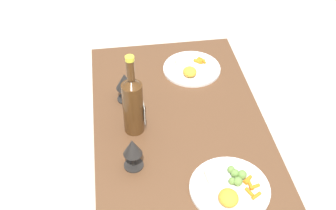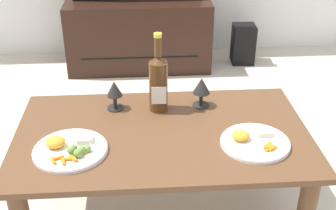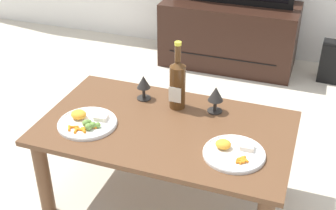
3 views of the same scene
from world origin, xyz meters
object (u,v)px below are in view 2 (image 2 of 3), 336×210
tv_stand (139,33)px  goblet_left (114,91)px  wine_bottle (158,81)px  goblet_right (201,87)px  floor_speaker (243,44)px  dinner_plate_left (70,149)px  dining_table (162,148)px  dinner_plate_right (254,142)px

tv_stand → goblet_left: 1.55m
wine_bottle → goblet_right: 0.20m
floor_speaker → dinner_plate_left: dinner_plate_left is taller
tv_stand → dining_table: bearing=-87.4°
dining_table → dinner_plate_right: bearing=-17.9°
wine_bottle → dinner_plate_left: bearing=-139.4°
wine_bottle → goblet_left: wine_bottle is taller
dinner_plate_left → dinner_plate_right: size_ratio=1.05×
wine_bottle → goblet_left: (-0.19, 0.02, -0.05)m
dinner_plate_right → goblet_left: bearing=149.7°
dinner_plate_left → floor_speaker: bearing=59.2°
dinner_plate_left → dinner_plate_right: dinner_plate_left is taller
dining_table → tv_stand: size_ratio=1.11×
floor_speaker → dinner_plate_right: size_ratio=1.14×
goblet_left → wine_bottle: bearing=-6.1°
dinner_plate_right → dinner_plate_left: bearing=-179.8°
tv_stand → floor_speaker: size_ratio=3.48×
tv_stand → goblet_left: size_ratio=8.06×
dining_table → tv_stand: bearing=92.6°
wine_bottle → dinner_plate_right: (0.35, -0.30, -0.13)m
dinner_plate_left → dinner_plate_right: 0.70m
tv_stand → dinner_plate_left: bearing=-98.5°
dinner_plate_right → tv_stand: bearing=103.2°
wine_bottle → dinner_plate_left: (-0.35, -0.30, -0.13)m
floor_speaker → dinner_plate_left: size_ratio=1.09×
dining_table → goblet_right: 0.32m
wine_bottle → dining_table: bearing=-88.4°
goblet_left → goblet_right: (0.38, -0.00, 0.00)m
goblet_left → goblet_right: bearing=-0.0°
dining_table → floor_speaker: (0.74, 1.71, -0.23)m
dining_table → floor_speaker: dining_table is taller
goblet_right → dinner_plate_right: goblet_right is taller
wine_bottle → goblet_right: size_ratio=2.58×
floor_speaker → goblet_right: goblet_right is taller
tv_stand → dinner_plate_right: size_ratio=3.98×
goblet_left → dinner_plate_left: bearing=-116.5°
goblet_right → wine_bottle: bearing=-173.9°
goblet_left → goblet_right: goblet_right is taller
dining_table → goblet_left: 0.33m
dinner_plate_right → dining_table: bearing=162.1°
dining_table → dinner_plate_right: (0.35, -0.11, 0.09)m
floor_speaker → goblet_right: size_ratio=2.25×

